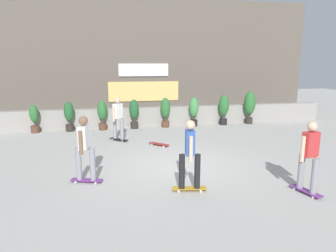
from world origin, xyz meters
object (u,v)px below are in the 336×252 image
object	(u,v)px
potted_plant_6	(224,107)
skater_foreground	(190,153)
skater_mid_plaza	(309,154)
skater_by_wall_right	(85,146)
potted_plant_1	(69,115)
potted_plant_5	(194,110)
potted_plant_0	(34,118)
potted_plant_2	(102,113)
skater_far_left	(118,117)
potted_plant_4	(165,111)
potted_plant_3	(134,112)
skateboard_near_camera	(159,144)
potted_plant_7	(250,105)

from	to	relation	value
potted_plant_6	skater_foreground	world-z (taller)	skater_foreground
skater_mid_plaza	skater_by_wall_right	bearing A→B (deg)	161.05
potted_plant_1	skater_foreground	size ratio (longest dim) A/B	0.78
potted_plant_5	potted_plant_0	bearing A→B (deg)	-180.00
potted_plant_6	skater_mid_plaza	bearing A→B (deg)	-98.40
potted_plant_2	skater_far_left	size ratio (longest dim) A/B	0.79
potted_plant_6	skater_mid_plaza	world-z (taller)	skater_mid_plaza
potted_plant_2	skater_far_left	xyz separation A→B (m)	(0.61, -2.18, 0.19)
potted_plant_4	skater_far_left	distance (m)	3.17
potted_plant_2	potted_plant_4	world-z (taller)	potted_plant_4
potted_plant_3	skateboard_near_camera	distance (m)	3.33
potted_plant_4	skater_mid_plaza	world-z (taller)	skater_mid_plaza
potted_plant_2	potted_plant_6	distance (m)	5.80
potted_plant_7	potted_plant_4	bearing A→B (deg)	-180.00
potted_plant_0	potted_plant_2	size ratio (longest dim) A/B	0.91
potted_plant_7	skater_foreground	size ratio (longest dim) A/B	0.94
potted_plant_2	potted_plant_7	xyz separation A→B (m)	(7.15, 0.00, 0.19)
potted_plant_1	skater_foreground	bearing A→B (deg)	-64.67
potted_plant_2	potted_plant_4	xyz separation A→B (m)	(2.89, -0.00, 0.04)
potted_plant_7	skater_by_wall_right	xyz separation A→B (m)	(-7.53, -6.27, 0.00)
skater_mid_plaza	potted_plant_3	bearing A→B (deg)	111.77
potted_plant_0	skateboard_near_camera	size ratio (longest dim) A/B	1.71
skater_mid_plaza	potted_plant_7	bearing A→B (deg)	72.36
potted_plant_3	skateboard_near_camera	world-z (taller)	potted_plant_3
skater_mid_plaza	skater_foreground	world-z (taller)	same
potted_plant_5	skater_far_left	distance (m)	4.28
skater_far_left	skater_foreground	bearing A→B (deg)	-74.56
skater_far_left	skater_foreground	xyz separation A→B (m)	(1.41, -5.11, 0.00)
potted_plant_2	potted_plant_0	bearing A→B (deg)	-180.00
skater_mid_plaza	potted_plant_0	bearing A→B (deg)	133.18
potted_plant_5	skater_far_left	world-z (taller)	skater_far_left
potted_plant_1	skater_mid_plaza	size ratio (longest dim) A/B	0.78
potted_plant_6	skater_by_wall_right	bearing A→B (deg)	-134.57
potted_plant_0	skater_mid_plaza	bearing A→B (deg)	-46.82
potted_plant_4	skater_far_left	xyz separation A→B (m)	(-2.29, -2.18, 0.15)
potted_plant_2	potted_plant_4	size ratio (longest dim) A/B	0.96
potted_plant_4	skater_far_left	size ratio (longest dim) A/B	0.82
skater_foreground	skateboard_near_camera	size ratio (longest dim) A/B	2.38
potted_plant_7	skater_far_left	distance (m)	6.90
potted_plant_2	skater_foreground	bearing A→B (deg)	-74.53
skater_foreground	potted_plant_4	bearing A→B (deg)	83.16
skater_by_wall_right	potted_plant_4	bearing A→B (deg)	62.42
potted_plant_2	potted_plant_3	xyz separation A→B (m)	(1.43, 0.00, 0.01)
potted_plant_6	skater_by_wall_right	world-z (taller)	skater_by_wall_right
skater_foreground	skater_mid_plaza	bearing A→B (deg)	-14.81
potted_plant_6	skater_foreground	distance (m)	8.22
potted_plant_6	skater_far_left	size ratio (longest dim) A/B	0.87
potted_plant_1	skateboard_near_camera	size ratio (longest dim) A/B	1.85
potted_plant_6	skateboard_near_camera	world-z (taller)	potted_plant_6
potted_plant_2	skater_mid_plaza	distance (m)	9.22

